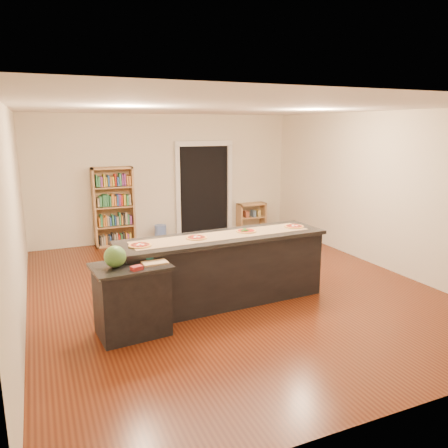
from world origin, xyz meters
name	(u,v)px	position (x,y,z in m)	size (l,w,h in m)	color
room	(229,201)	(0.00, 0.00, 1.40)	(6.00, 7.00, 2.80)	beige
doorway	(204,184)	(0.90, 3.46, 1.20)	(1.40, 0.09, 2.21)	black
kitchen_island	(223,269)	(-0.33, -0.52, 0.51)	(3.05, 0.83, 1.01)	black
side_counter	(132,299)	(-1.76, -1.00, 0.45)	(0.91, 0.66, 0.90)	black
bookshelf	(114,207)	(-1.23, 3.30, 0.85)	(0.85, 0.30, 1.70)	tan
low_shelf	(251,217)	(2.08, 3.30, 0.35)	(0.70, 0.30, 0.70)	tan
waste_bin	(161,233)	(-0.25, 3.19, 0.19)	(0.26, 0.26, 0.38)	#5574BF
kraft_paper	(223,235)	(-0.33, -0.51, 1.01)	(2.65, 0.48, 0.00)	olive
watermelon	(115,257)	(-1.93, -1.02, 1.03)	(0.26, 0.26, 0.26)	#144214
cutting_board	(155,263)	(-1.47, -1.06, 0.91)	(0.30, 0.20, 0.02)	tan
package_red	(137,268)	(-1.72, -1.21, 0.92)	(0.13, 0.09, 0.05)	maroon
package_teal	(149,258)	(-1.50, -0.89, 0.92)	(0.15, 0.15, 0.06)	#195966
pizza_a	(140,245)	(-1.54, -0.61, 1.02)	(0.31, 0.31, 0.02)	tan
pizza_b	(196,238)	(-0.73, -0.52, 1.02)	(0.30, 0.30, 0.02)	tan
pizza_c	(246,231)	(0.08, -0.45, 1.02)	(0.31, 0.31, 0.02)	tan
pizza_d	(294,226)	(0.89, -0.47, 1.02)	(0.30, 0.30, 0.02)	tan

